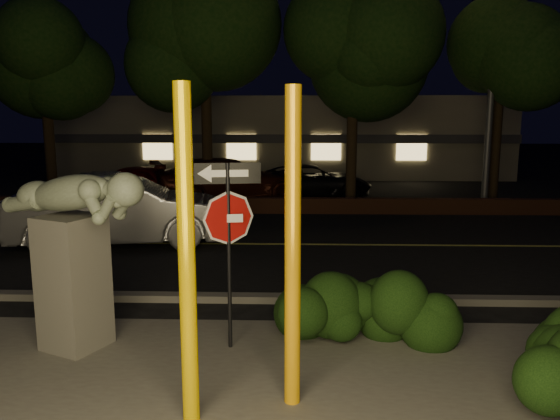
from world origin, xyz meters
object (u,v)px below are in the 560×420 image
at_px(yellow_pole_left, 187,260).
at_px(silver_sedan, 122,210).
at_px(yellow_pole_right, 293,252).
at_px(streetlight, 490,3).
at_px(sculpture, 73,240).
at_px(parked_car_red, 151,184).
at_px(signpost, 228,219).
at_px(parked_car_dark, 312,181).
at_px(parked_car_darkred, 229,180).

height_order(yellow_pole_left, silver_sedan, yellow_pole_left).
height_order(yellow_pole_right, streetlight, streetlight).
distance_m(sculpture, parked_car_red, 12.54).
xyz_separation_m(signpost, silver_sedan, (-3.31, 5.78, -0.92)).
bearing_deg(signpost, yellow_pole_right, -67.84).
distance_m(silver_sedan, parked_car_red, 6.55).
distance_m(signpost, silver_sedan, 6.72).
distance_m(signpost, parked_car_dark, 13.73).
xyz_separation_m(sculpture, parked_car_darkred, (0.45, 12.65, -0.71)).
bearing_deg(silver_sedan, parked_car_darkred, -25.19).
xyz_separation_m(parked_car_red, parked_car_darkred, (2.77, 0.35, 0.10)).
relative_size(signpost, parked_car_red, 0.62).
distance_m(parked_car_red, parked_car_darkred, 2.79).
distance_m(signpost, parked_car_red, 13.04).
xyz_separation_m(signpost, parked_car_dark, (1.42, 13.61, -1.15)).
relative_size(yellow_pole_left, yellow_pole_right, 1.00).
bearing_deg(parked_car_red, signpost, -145.14).
bearing_deg(sculpture, signpost, 26.49).
bearing_deg(yellow_pole_right, yellow_pole_left, -159.16).
bearing_deg(signpost, parked_car_darkred, 88.11).
relative_size(sculpture, parked_car_dark, 0.54).
height_order(signpost, sculpture, signpost).
bearing_deg(silver_sedan, yellow_pole_right, -160.92).
distance_m(signpost, parked_car_darkred, 12.73).
xyz_separation_m(streetlight, parked_car_darkred, (-8.51, 1.29, -5.77)).
height_order(signpost, silver_sedan, signpost).
bearing_deg(streetlight, silver_sedan, -171.98).
xyz_separation_m(yellow_pole_left, signpost, (0.18, 1.79, 0.07)).
height_order(yellow_pole_left, parked_car_dark, yellow_pole_left).
distance_m(yellow_pole_right, parked_car_dark, 15.06).
height_order(parked_car_red, parked_car_dark, parked_car_red).
height_order(yellow_pole_left, streetlight, streetlight).
bearing_deg(parked_car_dark, yellow_pole_right, 167.84).
xyz_separation_m(sculpture, streetlight, (8.96, 11.36, 5.06)).
bearing_deg(sculpture, yellow_pole_right, -0.05).
relative_size(yellow_pole_right, parked_car_darkred, 0.63).
height_order(yellow_pole_left, parked_car_darkred, yellow_pole_left).
xyz_separation_m(yellow_pole_right, parked_car_red, (-5.20, 13.64, -1.01)).
xyz_separation_m(signpost, parked_car_darkred, (-1.59, 12.59, -0.99)).
xyz_separation_m(parked_car_red, parked_car_dark, (5.78, 1.37, -0.06)).
bearing_deg(signpost, parked_car_dark, 74.96).
distance_m(sculpture, parked_car_dark, 14.13).
bearing_deg(parked_car_darkred, parked_car_red, 76.49).
bearing_deg(streetlight, yellow_pole_left, -138.84).
bearing_deg(yellow_pole_left, parked_car_red, 106.57).
bearing_deg(parked_car_red, parked_car_darkred, -67.49).
bearing_deg(yellow_pole_right, streetlight, 64.43).
bearing_deg(parked_car_dark, sculpture, 155.84).
bearing_deg(streetlight, yellow_pole_right, -135.92).
distance_m(yellow_pole_left, sculpture, 2.55).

